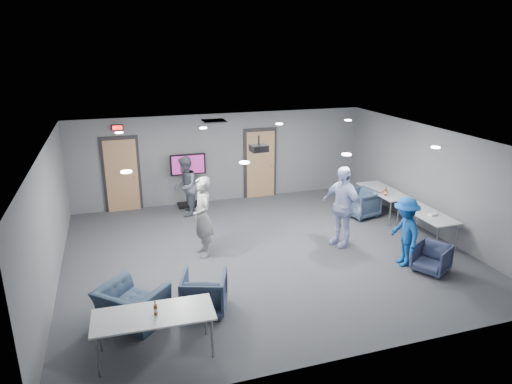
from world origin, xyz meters
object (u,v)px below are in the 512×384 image
object	(u,v)px
chair_right_a	(361,203)
chair_right_c	(432,258)
table_front_left	(154,316)
chair_front_a	(204,292)
person_c	(342,206)
chair_front_b	(132,305)
bottle_right	(386,192)
person_b	(185,186)
projector	(259,148)
person_a	(203,217)
table_right_a	(384,192)
bottle_front	(156,310)
tv_stand	(188,177)
table_right_b	(427,215)
person_d	(405,232)

from	to	relation	value
chair_right_a	chair_right_c	size ratio (longest dim) A/B	1.22
chair_right_a	table_front_left	size ratio (longest dim) A/B	0.45
chair_front_a	table_front_left	bearing A→B (deg)	64.58
person_c	chair_front_b	xyz separation A→B (m)	(-5.01, -1.86, -0.64)
person_c	bottle_right	distance (m)	2.16
chair_right_c	person_c	bearing A→B (deg)	-176.85
person_b	projector	size ratio (longest dim) A/B	4.27
projector	chair_front_a	bearing A→B (deg)	-131.28
person_a	table_right_a	xyz separation A→B (m)	(5.38, 1.02, -0.25)
table_front_left	bottle_front	size ratio (longest dim) A/B	7.86
chair_front_a	chair_front_b	distance (m)	1.28
chair_right_c	tv_stand	xyz separation A→B (m)	(-4.20, 5.75, 0.60)
table_right_a	table_right_b	bearing A→B (deg)	-180.00
person_d	chair_front_b	distance (m)	5.85
person_d	tv_stand	world-z (taller)	tv_stand
person_d	table_right_a	xyz separation A→B (m)	(1.30, 2.84, -0.09)
person_d	chair_front_a	bearing A→B (deg)	-74.84
chair_right_a	projector	xyz separation A→B (m)	(-3.35, -0.96, 2.02)
chair_front_a	chair_front_b	world-z (taller)	chair_front_a
chair_right_a	bottle_right	distance (m)	0.79
chair_right_c	chair_front_b	xyz separation A→B (m)	(-6.20, 0.00, 0.03)
chair_front_a	tv_stand	size ratio (longest dim) A/B	0.50
person_a	projector	xyz separation A→B (m)	(1.38, 0.13, 1.47)
table_right_a	table_right_b	distance (m)	1.90
chair_front_b	tv_stand	size ratio (longest dim) A/B	0.66
chair_front_b	table_right_a	xyz separation A→B (m)	(7.11, 3.31, 0.34)
person_d	chair_right_c	distance (m)	0.77
bottle_front	person_c	bearing A→B (deg)	31.66
chair_front_b	table_front_left	size ratio (longest dim) A/B	0.57
chair_right_a	chair_front_a	xyz separation A→B (m)	(-5.19, -3.39, -0.01)
chair_front_b	table_right_b	world-z (taller)	table_right_b
chair_right_c	tv_stand	world-z (taller)	tv_stand
chair_front_b	bottle_right	bearing A→B (deg)	-113.50
table_front_left	person_c	bearing A→B (deg)	33.58
table_right_b	person_b	bearing A→B (deg)	56.10
person_d	bottle_front	xyz separation A→B (m)	(-5.49, -1.51, 0.04)
chair_right_c	chair_front_a	world-z (taller)	chair_front_a
chair_front_a	table_right_a	xyz separation A→B (m)	(5.84, 3.31, 0.32)
bottle_front	chair_front_a	bearing A→B (deg)	47.30
bottle_right	person_c	bearing A→B (deg)	-151.26
person_d	table_front_left	xyz separation A→B (m)	(-5.52, -1.48, -0.09)
person_d	projector	world-z (taller)	projector
tv_stand	person_b	bearing A→B (deg)	-106.50
table_right_b	tv_stand	distance (m)	6.71
chair_right_c	person_d	bearing A→B (deg)	-170.89
person_d	projector	distance (m)	3.71
chair_front_a	projector	distance (m)	3.66
chair_right_c	table_front_left	bearing A→B (deg)	-109.90
person_c	bottle_right	size ratio (longest dim) A/B	7.34
bottle_right	projector	distance (m)	4.12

